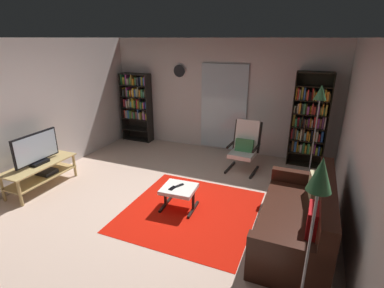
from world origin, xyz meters
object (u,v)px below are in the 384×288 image
(leather_sofa, at_px, (300,220))
(television, at_px, (36,150))
(bookshelf_near_tv, at_px, (136,102))
(floor_lamp_by_shelf, at_px, (319,102))
(floor_lamp_by_sofa, at_px, (318,194))
(ottoman, at_px, (179,191))
(wall_clock, at_px, (179,71))
(tv_stand, at_px, (41,171))
(lounge_armchair, at_px, (245,145))
(cell_phone, at_px, (172,188))
(bookshelf_near_sofa, at_px, (309,121))
(tv_remote, at_px, (180,185))

(leather_sofa, bearing_deg, television, -176.83)
(bookshelf_near_tv, bearing_deg, floor_lamp_by_shelf, -9.00)
(floor_lamp_by_sofa, height_order, floor_lamp_by_shelf, floor_lamp_by_shelf)
(ottoman, bearing_deg, wall_clock, 114.44)
(tv_stand, bearing_deg, wall_clock, 66.60)
(lounge_armchair, distance_m, wall_clock, 2.46)
(tv_stand, distance_m, lounge_armchair, 3.90)
(bookshelf_near_tv, bearing_deg, cell_phone, -48.97)
(floor_lamp_by_sofa, bearing_deg, bookshelf_near_sofa, 92.10)
(bookshelf_near_sofa, height_order, floor_lamp_by_sofa, bookshelf_near_sofa)
(television, relative_size, tv_remote, 6.18)
(television, bearing_deg, cell_phone, 5.90)
(television, bearing_deg, floor_lamp_by_sofa, -13.51)
(tv_stand, height_order, leather_sofa, leather_sofa)
(television, bearing_deg, tv_stand, 96.79)
(floor_lamp_by_shelf, height_order, wall_clock, wall_clock)
(leather_sofa, relative_size, floor_lamp_by_shelf, 1.09)
(lounge_armchair, xyz_separation_m, wall_clock, (-1.87, 0.89, 1.32))
(leather_sofa, distance_m, tv_remote, 1.83)
(bookshelf_near_tv, distance_m, tv_remote, 3.63)
(ottoman, distance_m, wall_clock, 3.42)
(ottoman, relative_size, wall_clock, 1.89)
(television, xyz_separation_m, ottoman, (2.60, 0.33, -0.43))
(wall_clock, bearing_deg, tv_remote, -65.34)
(tv_stand, relative_size, wall_clock, 4.49)
(wall_clock, bearing_deg, ottoman, -65.56)
(leather_sofa, xyz_separation_m, wall_clock, (-3.08, 2.87, 1.54))
(leather_sofa, distance_m, cell_phone, 1.90)
(television, bearing_deg, leather_sofa, 3.17)
(television, relative_size, lounge_armchair, 0.87)
(leather_sofa, bearing_deg, ottoman, 177.20)
(tv_remote, bearing_deg, lounge_armchair, 99.18)
(ottoman, bearing_deg, tv_stand, -173.10)
(leather_sofa, relative_size, lounge_armchair, 1.94)
(wall_clock, bearing_deg, lounge_armchair, -25.52)
(cell_phone, relative_size, wall_clock, 0.48)
(tv_remote, bearing_deg, tv_stand, -144.49)
(bookshelf_near_tv, bearing_deg, television, -92.91)
(bookshelf_near_sofa, bearing_deg, tv_stand, -146.00)
(tv_stand, height_order, television, television)
(ottoman, bearing_deg, lounge_armchair, 72.18)
(tv_stand, distance_m, wall_clock, 3.71)
(lounge_armchair, xyz_separation_m, ottoman, (-0.61, -1.89, -0.22))
(bookshelf_near_tv, height_order, floor_lamp_by_sofa, bookshelf_near_tv)
(television, distance_m, floor_lamp_by_sofa, 4.69)
(television, bearing_deg, lounge_armchair, 34.71)
(tv_stand, xyz_separation_m, floor_lamp_by_sofa, (4.51, -1.10, 1.11))
(leather_sofa, relative_size, ottoman, 3.61)
(bookshelf_near_sofa, xyz_separation_m, ottoman, (-1.76, -2.63, -0.66))
(tv_stand, distance_m, bookshelf_near_sofa, 5.30)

